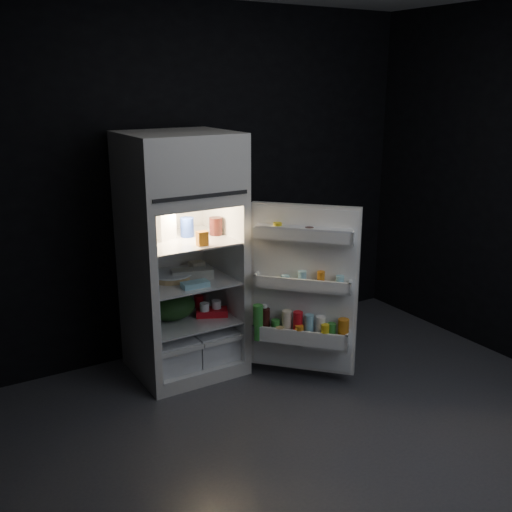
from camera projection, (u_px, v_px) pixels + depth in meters
floor at (316, 440)px, 3.67m from camera, size 4.00×3.40×0.00m
wall_back at (190, 183)px, 4.68m from camera, size 4.00×0.00×2.70m
refrigerator at (180, 247)px, 4.34m from camera, size 0.76×0.71×1.78m
fridge_door at (303, 294)px, 4.20m from camera, size 0.63×0.65×1.22m
milk_jug at (161, 222)px, 4.26m from camera, size 0.19×0.19×0.24m
mayo_jar at (187, 227)px, 4.33m from camera, size 0.12×0.12×0.14m
jam_jar at (216, 226)px, 4.39m from camera, size 0.11×0.11×0.13m
amber_bottle at (149, 225)px, 4.23m from camera, size 0.11×0.11×0.22m
small_carton at (202, 238)px, 4.11m from camera, size 0.08×0.06×0.10m
egg_carton at (192, 274)px, 4.37m from camera, size 0.32×0.20×0.07m
pie at (171, 277)px, 4.35m from camera, size 0.31×0.31×0.04m
flat_package at (195, 284)px, 4.19m from camera, size 0.20×0.10×0.04m
wrapped_pkg at (197, 265)px, 4.62m from camera, size 0.11×0.09×0.05m
produce_bag at (172, 306)px, 4.39m from camera, size 0.40×0.36×0.20m
yogurt_tray at (212, 312)px, 4.48m from camera, size 0.26×0.21×0.05m
small_can_red at (199, 301)px, 4.64m from camera, size 0.09×0.09×0.09m
small_can_silver at (206, 298)px, 4.71m from camera, size 0.07×0.07×0.09m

